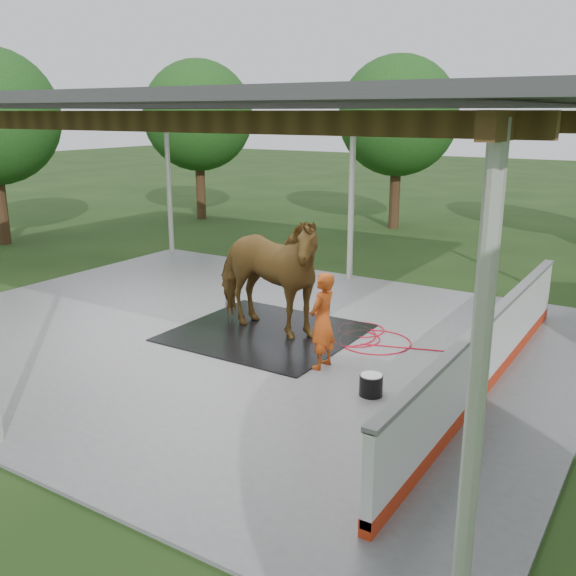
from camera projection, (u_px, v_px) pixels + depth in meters
The scene contains 12 objects.
ground at pixel (232, 336), 11.66m from camera, with size 100.00×100.00×0.00m, color #1E3814.
concrete_slab at pixel (232, 334), 11.65m from camera, with size 12.00×10.00×0.05m, color slate.
pavilion_structure at pixel (226, 110), 10.61m from camera, with size 12.60×10.60×4.05m.
dasher_board at pixel (488, 354), 9.13m from camera, with size 0.16×8.00×1.15m.
tree_belt at pixel (271, 120), 11.23m from camera, with size 28.00×28.00×5.80m.
rubber_mat at pixel (266, 333), 11.63m from camera, with size 3.11×2.92×0.02m, color black.
horse at pixel (265, 273), 11.33m from camera, with size 1.18×2.60×2.19m, color brown.
handler at pixel (322, 321), 9.89m from camera, with size 0.56×0.37×1.53m, color #A83F12.
wash_bucket at pixel (371, 385), 9.05m from camera, with size 0.33×0.33×0.31m.
soap_bottle_a at pixel (436, 375), 9.40m from camera, with size 0.12×0.12×0.32m, color silver.
soap_bottle_b at pixel (417, 391), 8.99m from camera, with size 0.09×0.09×0.19m, color #338CD8.
hose_coil at pixel (358, 337), 11.41m from camera, with size 2.65×1.52×0.02m.
Camera 1 is at (6.75, -8.76, 3.93)m, focal length 40.00 mm.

